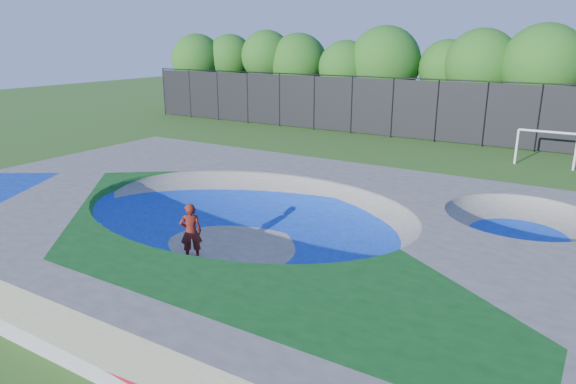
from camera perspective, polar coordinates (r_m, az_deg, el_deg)
ground at (r=16.60m, az=-4.57°, el=-6.33°), size 120.00×120.00×0.00m
skate_deck at (r=16.32m, az=-4.63°, el=-3.91°), size 22.00×14.00×1.50m
skater at (r=15.74m, az=-10.74°, el=-4.37°), size 0.77×0.76×1.79m
skateboard at (r=16.07m, az=-10.57°, el=-7.27°), size 0.77×0.62×0.05m
soccer_goal at (r=29.95m, az=26.79°, el=4.98°), size 2.92×0.12×1.92m
fence at (r=34.81m, az=16.22°, el=8.78°), size 48.09×0.09×4.04m
treeline at (r=39.14m, az=20.92°, el=13.27°), size 52.15×6.65×8.04m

